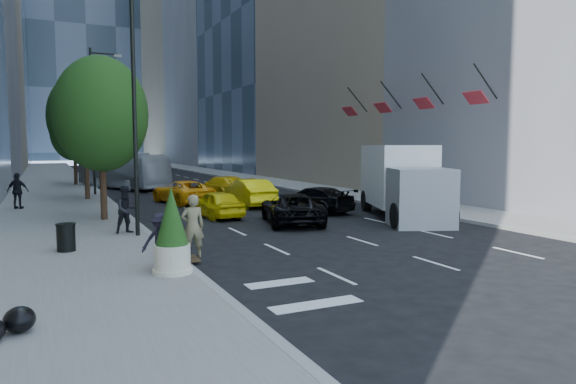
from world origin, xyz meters
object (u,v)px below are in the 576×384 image
skateboarder (193,231)px  planter_shrub (172,232)px  black_sedan_mercedes (314,200)px  trash_can (66,238)px  city_bus (122,171)px  black_sedan_lincoln (292,208)px  box_truck (403,181)px

skateboarder → planter_shrub: bearing=62.2°
black_sedan_mercedes → planter_shrub: 14.28m
skateboarder → black_sedan_mercedes: (8.87, 8.68, -0.29)m
black_sedan_mercedes → planter_shrub: planter_shrub is taller
skateboarder → trash_can: bearing=-33.8°
black_sedan_mercedes → trash_can: (-12.35, -6.00, -0.10)m
skateboarder → trash_can: skateboarder is taller
city_bus → trash_can: city_bus is taller
black_sedan_lincoln → black_sedan_mercedes: size_ratio=1.06×
city_bus → planter_shrub: city_bus is taller
trash_can → planter_shrub: (2.47, -4.31, 0.67)m
skateboarder → black_sedan_mercedes: bearing=-131.8°
city_bus → planter_shrub: (-2.72, -30.03, -0.22)m
black_sedan_lincoln → skateboarder: bearing=58.1°
black_sedan_lincoln → box_truck: 5.88m
black_sedan_mercedes → city_bus: (-7.15, 19.73, 0.79)m
city_bus → planter_shrub: size_ratio=4.55×
black_sedan_mercedes → box_truck: bearing=109.6°
black_sedan_lincoln → planter_shrub: bearing=60.9°
black_sedan_mercedes → trash_can: 13.73m
skateboarder → planter_shrub: (-1.00, -1.62, 0.28)m
black_sedan_lincoln → black_sedan_mercedes: (2.77, 3.00, -0.01)m
city_bus → skateboarder: bearing=-115.3°
skateboarder → black_sedan_lincoln: 8.34m
black_sedan_lincoln → trash_can: 10.03m
city_bus → black_sedan_mercedes: bearing=-91.9°
skateboarder → black_sedan_mercedes: 12.42m
box_truck → trash_can: (-15.30, -2.31, -1.23)m
black_sedan_mercedes → city_bus: bearing=-89.2°
skateboarder → box_truck: bearing=-153.2°
box_truck → planter_shrub: size_ratio=3.41×
box_truck → planter_shrub: bearing=-131.1°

